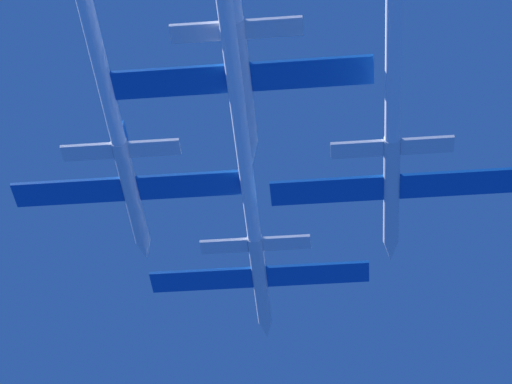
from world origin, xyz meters
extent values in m
cylinder|color=silver|center=(-0.79, 0.24, 0.10)|extent=(1.35, 12.26, 1.35)
cone|color=silver|center=(-0.79, 7.72, 0.10)|extent=(1.32, 2.70, 1.32)
ellipsoid|color=black|center=(-0.79, 2.93, 0.67)|extent=(0.94, 2.45, 0.67)
cube|color=#0F51B2|center=(-6.12, -0.38, 0.10)|extent=(9.32, 2.70, 0.29)
cube|color=#0F51B2|center=(4.55, -0.38, 0.10)|extent=(9.32, 2.70, 0.29)
cube|color=#0F51B2|center=(-0.79, -4.67, 1.76)|extent=(0.35, 2.21, 1.96)
cube|color=silver|center=(-3.56, -4.91, 0.10)|extent=(4.19, 1.62, 0.29)
cube|color=silver|center=(1.98, -4.91, 0.10)|extent=(4.19, 1.62, 0.29)
cylinder|color=white|center=(-0.79, -28.52, 0.10)|extent=(1.21, 45.25, 1.21)
cylinder|color=silver|center=(-10.79, -11.53, 0.81)|extent=(1.35, 12.26, 1.35)
cone|color=silver|center=(-10.79, -4.05, 0.81)|extent=(1.32, 2.70, 1.32)
ellipsoid|color=black|center=(-10.79, -8.83, 1.39)|extent=(0.94, 2.45, 0.67)
cube|color=#0F51B2|center=(-16.13, -12.15, 0.81)|extent=(9.32, 2.70, 0.29)
cube|color=#0F51B2|center=(-5.46, -12.15, 0.81)|extent=(9.32, 2.70, 0.29)
cube|color=#0F51B2|center=(-10.79, -16.44, 2.47)|extent=(0.35, 2.21, 1.96)
cube|color=silver|center=(-13.57, -16.68, 0.81)|extent=(4.19, 1.62, 0.29)
cube|color=silver|center=(-8.02, -16.68, 0.81)|extent=(4.19, 1.62, 0.29)
cylinder|color=silver|center=(11.06, -11.44, -0.65)|extent=(1.35, 12.26, 1.35)
cone|color=silver|center=(11.06, -3.96, -0.65)|extent=(1.32, 2.70, 1.32)
ellipsoid|color=black|center=(11.06, -8.74, -0.08)|extent=(0.94, 2.45, 0.67)
cube|color=#0F51B2|center=(5.73, -12.05, -0.65)|extent=(9.32, 2.70, 0.29)
cube|color=#0F51B2|center=(16.39, -12.05, -0.65)|extent=(9.32, 2.70, 0.29)
cube|color=#0F51B2|center=(11.06, -16.35, 1.00)|extent=(0.35, 2.21, 1.96)
cube|color=silver|center=(8.29, -16.59, -0.65)|extent=(4.19, 1.62, 0.29)
cube|color=silver|center=(13.83, -16.59, -0.65)|extent=(4.19, 1.62, 0.29)
cylinder|color=silver|center=(-0.25, -22.90, 0.81)|extent=(1.35, 12.26, 1.35)
cone|color=silver|center=(-0.25, -15.42, 0.81)|extent=(1.32, 2.70, 1.32)
ellipsoid|color=black|center=(-0.25, -20.20, 1.38)|extent=(0.94, 2.45, 0.67)
cube|color=#0F51B2|center=(-5.59, -23.51, 0.81)|extent=(9.32, 2.70, 0.29)
cube|color=#0F51B2|center=(5.08, -23.51, 0.81)|extent=(9.32, 2.70, 0.29)
cube|color=#0F51B2|center=(-0.25, -27.80, 2.46)|extent=(0.35, 2.21, 1.96)
cube|color=silver|center=(-3.02, -28.05, 0.81)|extent=(4.19, 1.62, 0.29)
cube|color=silver|center=(2.52, -28.05, 0.81)|extent=(4.19, 1.62, 0.29)
camera|label=1|loc=(5.10, -75.18, -60.93)|focal=74.09mm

